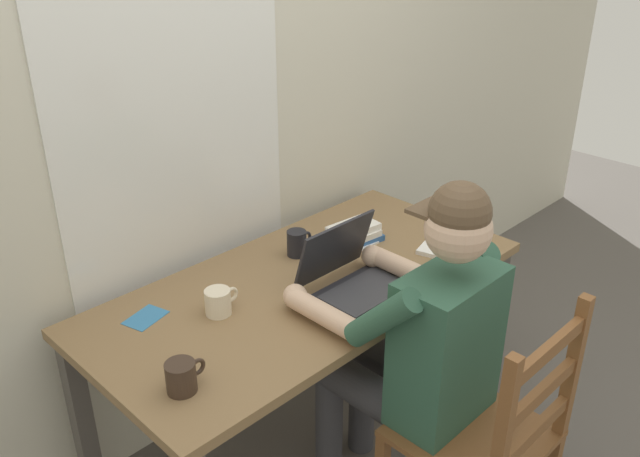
% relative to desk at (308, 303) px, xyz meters
% --- Properties ---
extents(ground_plane, '(8.00, 8.00, 0.00)m').
position_rel_desk_xyz_m(ground_plane, '(0.00, 0.00, -0.65)').
color(ground_plane, '#56514C').
extents(back_wall, '(6.00, 0.08, 2.60)m').
position_rel_desk_xyz_m(back_wall, '(-0.00, 0.46, 0.65)').
color(back_wall, beige).
rests_on(back_wall, ground).
extents(desk, '(1.57, 0.76, 0.74)m').
position_rel_desk_xyz_m(desk, '(0.00, 0.00, 0.00)').
color(desk, olive).
rests_on(desk, ground).
extents(seated_person, '(0.50, 0.60, 1.26)m').
position_rel_desk_xyz_m(seated_person, '(0.04, -0.45, 0.05)').
color(seated_person, '#2D5642').
rests_on(seated_person, ground).
extents(wooden_chair, '(0.42, 0.42, 0.96)m').
position_rel_desk_xyz_m(wooden_chair, '(0.04, -0.73, -0.17)').
color(wooden_chair, brown).
rests_on(wooden_chair, ground).
extents(laptop, '(0.33, 0.30, 0.23)m').
position_rel_desk_xyz_m(laptop, '(0.08, -0.14, 0.14)').
color(laptop, '#232328').
rests_on(laptop, desk).
extents(computer_mouse, '(0.06, 0.10, 0.03)m').
position_rel_desk_xyz_m(computer_mouse, '(0.31, -0.19, 0.11)').
color(computer_mouse, black).
rests_on(computer_mouse, desk).
extents(coffee_mug_white, '(0.12, 0.08, 0.09)m').
position_rel_desk_xyz_m(coffee_mug_white, '(-0.34, 0.06, 0.13)').
color(coffee_mug_white, beige).
rests_on(coffee_mug_white, desk).
extents(coffee_mug_dark, '(0.11, 0.07, 0.10)m').
position_rel_desk_xyz_m(coffee_mug_dark, '(0.11, 0.17, 0.14)').
color(coffee_mug_dark, black).
rests_on(coffee_mug_dark, desk).
extents(coffee_mug_spare, '(0.12, 0.08, 0.09)m').
position_rel_desk_xyz_m(coffee_mug_spare, '(-0.64, -0.17, 0.13)').
color(coffee_mug_spare, '#38281E').
rests_on(coffee_mug_spare, desk).
extents(book_stack_main, '(0.22, 0.16, 0.07)m').
position_rel_desk_xyz_m(book_stack_main, '(0.34, 0.09, 0.12)').
color(book_stack_main, '#2D5B9E').
rests_on(book_stack_main, desk).
extents(paper_pile_near_laptop, '(0.27, 0.23, 0.02)m').
position_rel_desk_xyz_m(paper_pile_near_laptop, '(0.56, -0.20, 0.10)').
color(paper_pile_near_laptop, white).
rests_on(paper_pile_near_laptop, desk).
extents(paper_pile_back_corner, '(0.25, 0.18, 0.01)m').
position_rel_desk_xyz_m(paper_pile_back_corner, '(0.28, 0.10, 0.09)').
color(paper_pile_back_corner, white).
rests_on(paper_pile_back_corner, desk).
extents(landscape_photo_print, '(0.15, 0.12, 0.00)m').
position_rel_desk_xyz_m(landscape_photo_print, '(-0.52, 0.20, 0.09)').
color(landscape_photo_print, teal).
rests_on(landscape_photo_print, desk).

